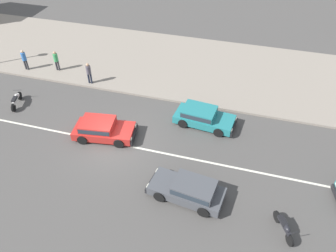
# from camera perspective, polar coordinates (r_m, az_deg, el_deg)

# --- Properties ---
(ground_plane) EXTENTS (160.00, 160.00, 0.00)m
(ground_plane) POSITION_cam_1_polar(r_m,az_deg,el_deg) (19.81, -9.57, -2.91)
(ground_plane) COLOR #4C4947
(lane_centre_stripe) EXTENTS (50.40, 0.14, 0.01)m
(lane_centre_stripe) POSITION_cam_1_polar(r_m,az_deg,el_deg) (19.81, -9.57, -2.90)
(lane_centre_stripe) COLOR silver
(lane_centre_stripe) RESTS_ON ground
(kerb_strip) EXTENTS (68.00, 10.00, 0.15)m
(kerb_strip) POSITION_cam_1_polar(r_m,az_deg,el_deg) (27.29, -1.17, 11.10)
(kerb_strip) COLOR gray
(kerb_strip) RESTS_ON ground
(hatchback_red_0) EXTENTS (3.87, 2.23, 1.10)m
(hatchback_red_0) POSITION_cam_1_polar(r_m,az_deg,el_deg) (20.01, -11.44, -0.42)
(hatchback_red_0) COLOR red
(hatchback_red_0) RESTS_ON ground
(hatchback_teal_2) EXTENTS (3.95, 2.07, 1.10)m
(hatchback_teal_2) POSITION_cam_1_polar(r_m,az_deg,el_deg) (20.63, 6.03, 1.72)
(hatchback_teal_2) COLOR teal
(hatchback_teal_2) RESTS_ON ground
(hatchback_dark_grey_4) EXTENTS (3.95, 2.04, 1.10)m
(hatchback_dark_grey_4) POSITION_cam_1_polar(r_m,az_deg,el_deg) (16.43, 3.71, -10.97)
(hatchback_dark_grey_4) COLOR #47494F
(hatchback_dark_grey_4) RESTS_ON ground
(motorcycle_0) EXTENTS (0.82, 1.85, 0.80)m
(motorcycle_0) POSITION_cam_1_polar(r_m,az_deg,el_deg) (24.48, -24.94, 4.18)
(motorcycle_0) COLOR black
(motorcycle_0) RESTS_ON ground
(motorcycle_1) EXTENTS (0.99, 1.62, 0.80)m
(motorcycle_1) POSITION_cam_1_polar(r_m,az_deg,el_deg) (16.25, 19.56, -16.19)
(motorcycle_1) COLOR black
(motorcycle_1) RESTS_ON ground
(pedestrian_mid_kerb) EXTENTS (0.34, 0.34, 1.63)m
(pedestrian_mid_kerb) POSITION_cam_1_polar(r_m,az_deg,el_deg) (24.61, -13.64, 9.16)
(pedestrian_mid_kerb) COLOR #232838
(pedestrian_mid_kerb) RESTS_ON kerb_strip
(pedestrian_by_shop) EXTENTS (0.34, 0.34, 1.59)m
(pedestrian_by_shop) POSITION_cam_1_polar(r_m,az_deg,el_deg) (26.97, -18.92, 10.91)
(pedestrian_by_shop) COLOR #333338
(pedestrian_by_shop) RESTS_ON kerb_strip
(pedestrian_far_end) EXTENTS (0.34, 0.34, 1.63)m
(pedestrian_far_end) POSITION_cam_1_polar(r_m,az_deg,el_deg) (27.93, -23.76, 10.72)
(pedestrian_far_end) COLOR #333338
(pedestrian_far_end) RESTS_ON kerb_strip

